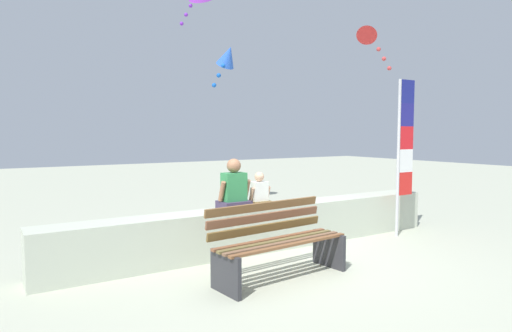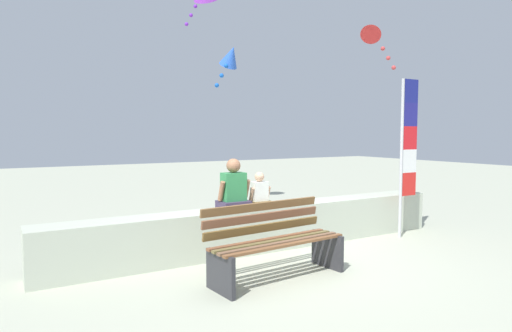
{
  "view_description": "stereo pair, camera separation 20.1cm",
  "coord_description": "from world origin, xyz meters",
  "views": [
    {
      "loc": [
        -3.58,
        -4.51,
        1.73
      ],
      "look_at": [
        -0.15,
        0.92,
        1.25
      ],
      "focal_mm": 30.98,
      "sensor_mm": 36.0,
      "label": 1
    },
    {
      "loc": [
        -3.4,
        -4.62,
        1.73
      ],
      "look_at": [
        -0.15,
        0.92,
        1.25
      ],
      "focal_mm": 30.98,
      "sensor_mm": 36.0,
      "label": 2
    }
  ],
  "objects": [
    {
      "name": "ground_plane",
      "position": [
        0.0,
        0.0,
        0.0
      ],
      "size": [
        40.0,
        40.0,
        0.0
      ],
      "primitive_type": "plane",
      "color": "#AAAF98"
    },
    {
      "name": "seawall_ledge",
      "position": [
        0.0,
        0.92,
        0.32
      ],
      "size": [
        6.41,
        0.49,
        0.65
      ],
      "primitive_type": "cube",
      "color": "#B6BDA8",
      "rests_on": "ground"
    },
    {
      "name": "park_bench",
      "position": [
        -0.59,
        -0.26,
        0.42
      ],
      "size": [
        1.77,
        0.76,
        0.88
      ],
      "color": "brown",
      "rests_on": "ground"
    },
    {
      "name": "person_adult",
      "position": [
        -0.52,
        0.93,
        0.93
      ],
      "size": [
        0.47,
        0.35,
        0.72
      ],
      "color": "#3C314B",
      "rests_on": "seawall_ledge"
    },
    {
      "name": "person_child",
      "position": [
        -0.09,
        0.93,
        0.85
      ],
      "size": [
        0.33,
        0.24,
        0.51
      ],
      "color": "brown",
      "rests_on": "seawall_ledge"
    },
    {
      "name": "flag_banner",
      "position": [
        2.44,
        0.41,
        1.51
      ],
      "size": [
        0.38,
        0.05,
        2.61
      ],
      "color": "#B7B7BC",
      "rests_on": "ground"
    },
    {
      "name": "kite_blue",
      "position": [
        0.31,
        2.62,
        3.11
      ],
      "size": [
        0.53,
        0.51,
        0.82
      ],
      "color": "blue"
    },
    {
      "name": "kite_red",
      "position": [
        2.7,
        1.49,
        3.63
      ],
      "size": [
        0.66,
        0.68,
        1.03
      ],
      "color": "red"
    }
  ]
}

